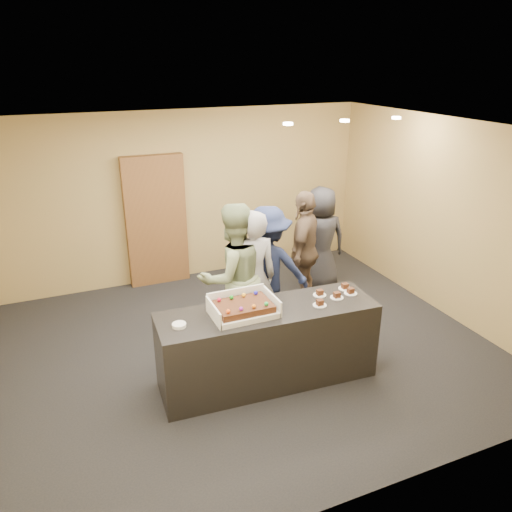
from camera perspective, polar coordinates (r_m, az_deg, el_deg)
name	(u,v)px	position (r m, az deg, el deg)	size (l,w,h in m)	color
room	(243,249)	(5.79, -1.53, 0.84)	(6.04, 6.00, 2.70)	black
serving_counter	(268,345)	(5.61, 1.37, -10.18)	(2.40, 0.70, 0.90)	black
storage_cabinet	(156,221)	(7.96, -11.34, 3.92)	(0.94, 0.15, 2.06)	brown
cake_box	(243,310)	(5.29, -1.54, -6.13)	(0.68, 0.47, 0.20)	white
sheet_cake	(243,306)	(5.24, -1.45, -5.76)	(0.58, 0.40, 0.11)	#37170C
plate_stack	(179,325)	(5.11, -8.78, -7.81)	(0.14, 0.14, 0.04)	white
slice_a	(320,303)	(5.50, 7.30, -5.40)	(0.15, 0.15, 0.07)	white
slice_b	(320,293)	(5.72, 7.29, -4.26)	(0.15, 0.15, 0.07)	white
slice_c	(337,296)	(5.69, 9.22, -4.52)	(0.15, 0.15, 0.07)	white
slice_d	(345,287)	(5.92, 10.12, -3.50)	(0.15, 0.15, 0.07)	white
slice_e	(351,292)	(5.82, 10.76, -4.03)	(0.15, 0.15, 0.07)	white
person_server_grey	(252,279)	(6.15, -0.45, -2.63)	(0.64, 0.42, 1.76)	#939297
person_sage_man	(233,277)	(6.09, -2.65, -2.40)	(0.90, 0.70, 1.86)	gray
person_navy_man	(267,269)	(6.51, 1.27, -1.50)	(1.09, 0.63, 1.69)	#192143
person_brown_extra	(304,250)	(7.10, 5.54, 0.64)	(1.02, 0.42, 1.74)	brown
person_dark_suit	(320,240)	(7.67, 7.35, 1.84)	(0.81, 0.52, 1.65)	#28282E
ceiling_spotlights	(345,121)	(6.63, 10.10, 14.99)	(1.72, 0.12, 0.03)	#FFEAC6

